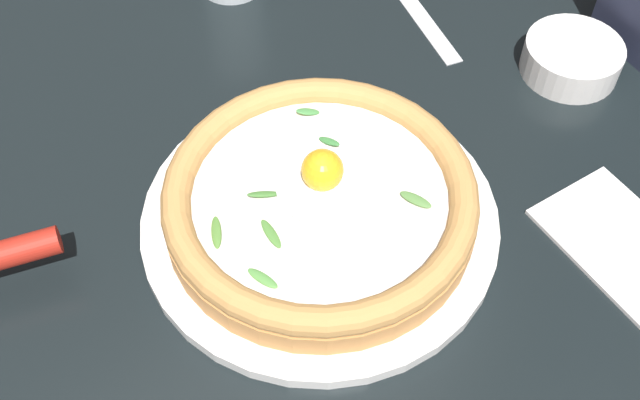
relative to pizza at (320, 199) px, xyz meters
The scene contains 5 objects.
ground_plane 0.06m from the pizza, 68.10° to the right, with size 2.40×2.40×0.03m, color black.
pizza_plate 0.03m from the pizza, 131.59° to the left, with size 0.29×0.29×0.01m, color white.
pizza is the anchor object (origin of this frame).
side_bowl 0.31m from the pizza, 88.95° to the right, with size 0.09×0.09×0.03m, color white.
folded_napkin 0.25m from the pizza, 131.81° to the right, with size 0.14×0.09×0.01m, color white.
Camera 1 is at (-0.32, 0.26, 0.52)m, focal length 42.86 mm.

